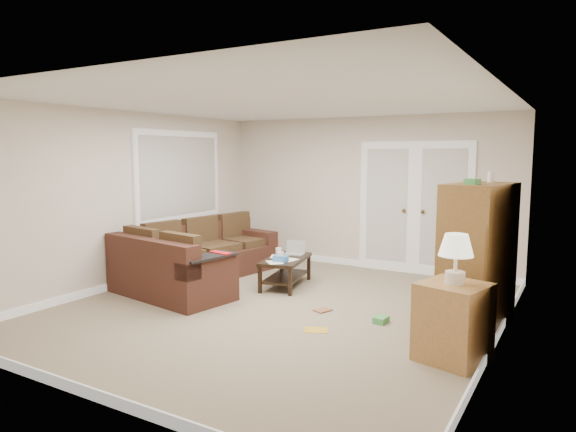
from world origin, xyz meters
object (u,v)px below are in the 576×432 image
Objects in this scene: coffee_table at (286,270)px; side_cabinet at (453,315)px; tv_armoire at (477,255)px; sectional_sofa at (194,262)px.

coffee_table is 0.93× the size of side_cabinet.
tv_armoire reaches higher than coffee_table.
tv_armoire is 1.44× the size of side_cabinet.
coffee_table is (1.22, 0.58, -0.09)m from sectional_sofa.
sectional_sofa is 2.44× the size of side_cabinet.
side_cabinet reaches higher than sectional_sofa.
coffee_table is 0.65× the size of tv_armoire.
side_cabinet reaches higher than coffee_table.
coffee_table is at bearing -179.12° from tv_armoire.
sectional_sofa is at bearing -167.07° from coffee_table.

